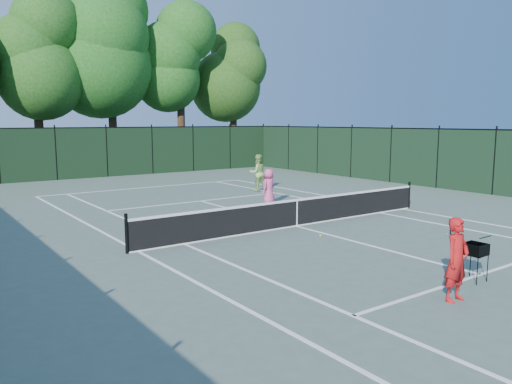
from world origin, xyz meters
TOP-DOWN VIEW (x-y plane):
  - ground at (0.00, 0.00)m, footprint 90.00×90.00m
  - sideline_doubles_left at (-5.49, 0.00)m, footprint 0.10×23.77m
  - sideline_doubles_right at (5.49, 0.00)m, footprint 0.10×23.77m
  - sideline_singles_left at (-4.12, 0.00)m, footprint 0.10×23.77m
  - sideline_singles_right at (4.12, 0.00)m, footprint 0.10×23.77m
  - baseline_far at (0.00, 11.88)m, footprint 10.97×0.10m
  - service_line_near at (0.00, -6.40)m, footprint 8.23×0.10m
  - service_line_far at (0.00, 6.40)m, footprint 8.23×0.10m
  - center_service_line at (0.00, 0.00)m, footprint 0.10×12.80m
  - tennis_net at (0.00, 0.00)m, footprint 11.69×0.09m
  - fence_far at (0.00, 18.00)m, footprint 24.00×0.05m
  - fence_right at (12.00, 0.00)m, footprint 0.05×36.00m
  - tree_2 at (-3.00, 21.80)m, footprint 6.00×6.00m
  - tree_3 at (2.00, 22.30)m, footprint 7.00×7.00m
  - tree_4 at (7.00, 21.60)m, footprint 6.20×6.20m
  - tree_5 at (12.00, 22.10)m, footprint 5.80×5.80m
  - coach at (-1.96, -7.00)m, footprint 0.89×0.61m
  - player_pink at (1.83, 3.92)m, footprint 0.85×0.71m
  - player_green at (3.85, 7.49)m, footprint 1.00×0.85m
  - ball_hopper at (-0.56, -6.55)m, footprint 0.46×0.46m
  - loose_ball_near_cart at (2.35, -4.65)m, footprint 0.07×0.07m
  - loose_ball_midcourt at (-0.39, -1.56)m, footprint 0.07×0.07m

SIDE VIEW (x-z plane):
  - ground at x=0.00m, z-range 0.00..0.00m
  - sideline_doubles_left at x=-5.49m, z-range 0.00..0.01m
  - sideline_doubles_right at x=5.49m, z-range 0.00..0.01m
  - sideline_singles_left at x=-4.12m, z-range 0.00..0.01m
  - sideline_singles_right at x=4.12m, z-range 0.00..0.01m
  - baseline_far at x=0.00m, z-range 0.00..0.01m
  - service_line_near at x=0.00m, z-range 0.00..0.01m
  - service_line_far at x=0.00m, z-range 0.00..0.01m
  - center_service_line at x=0.00m, z-range 0.00..0.01m
  - loose_ball_near_cart at x=2.35m, z-range 0.00..0.07m
  - loose_ball_midcourt at x=-0.39m, z-range 0.00..0.07m
  - tennis_net at x=0.00m, z-range -0.05..1.01m
  - ball_hopper at x=-0.56m, z-range 0.28..1.12m
  - player_pink at x=1.83m, z-range 0.00..1.49m
  - coach at x=-1.96m, z-range 0.00..1.63m
  - player_green at x=3.85m, z-range 0.00..1.81m
  - fence_far at x=0.00m, z-range 0.00..3.00m
  - fence_right at x=12.00m, z-range 0.00..3.00m
  - tree_5 at x=12.00m, z-range 1.59..13.82m
  - tree_2 at x=-3.00m, z-range 1.53..13.93m
  - tree_4 at x=7.00m, z-range 1.66..14.63m
  - tree_3 at x=2.00m, z-range 1.78..16.23m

